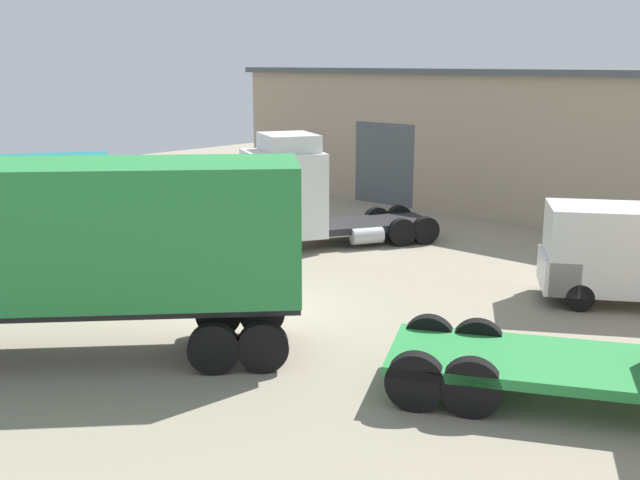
# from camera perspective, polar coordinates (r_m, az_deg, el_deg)

# --- Properties ---
(ground_plane) EXTENTS (60.00, 60.00, 0.00)m
(ground_plane) POSITION_cam_1_polar(r_m,az_deg,el_deg) (19.25, -4.98, -5.44)
(ground_plane) COLOR gray
(warehouse_building) EXTENTS (30.51, 6.65, 5.93)m
(warehouse_building) POSITION_cam_1_polar(r_m,az_deg,el_deg) (32.49, 17.66, 7.10)
(warehouse_building) COLOR tan
(warehouse_building) RESTS_ON ground_plane
(tractor_unit_white) EXTENTS (5.34, 6.90, 3.88)m
(tractor_unit_white) POSITION_cam_1_polar(r_m,az_deg,el_deg) (25.45, -1.67, 3.49)
(tractor_unit_white) COLOR silver
(tractor_unit_white) RESTS_ON ground_plane
(container_trailer_green) EXTENTS (8.51, 8.85, 4.21)m
(container_trailer_green) POSITION_cam_1_polar(r_m,az_deg,el_deg) (16.39, -18.77, 0.17)
(container_trailer_green) COLOR #28843D
(container_trailer_green) RESTS_ON ground_plane
(box_truck_grey) EXTENTS (6.07, 7.50, 3.20)m
(box_truck_grey) POSITION_cam_1_polar(r_m,az_deg,el_deg) (26.13, -19.80, 3.02)
(box_truck_grey) COLOR gray
(box_truck_grey) RESTS_ON ground_plane
(gravel_pile) EXTENTS (2.67, 2.67, 1.14)m
(gravel_pile) POSITION_cam_1_polar(r_m,az_deg,el_deg) (30.87, -10.35, 2.69)
(gravel_pile) COLOR #665B4C
(gravel_pile) RESTS_ON ground_plane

